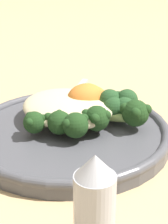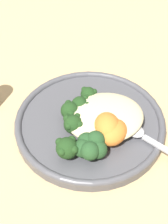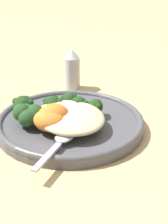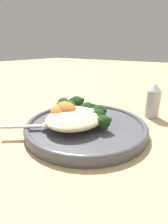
# 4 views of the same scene
# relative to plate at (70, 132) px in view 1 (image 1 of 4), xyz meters

# --- Properties ---
(ground_plane) EXTENTS (4.00, 4.00, 0.00)m
(ground_plane) POSITION_rel_plate_xyz_m (0.01, 0.02, -0.01)
(ground_plane) COLOR tan
(plate) EXTENTS (0.25, 0.25, 0.02)m
(plate) POSITION_rel_plate_xyz_m (0.00, 0.00, 0.00)
(plate) COLOR #4C4C51
(plate) RESTS_ON ground_plane
(quinoa_mound) EXTENTS (0.13, 0.11, 0.03)m
(quinoa_mound) POSITION_rel_plate_xyz_m (-0.02, 0.01, 0.02)
(quinoa_mound) COLOR beige
(quinoa_mound) RESTS_ON plate
(broccoli_stalk_0) EXTENTS (0.03, 0.10, 0.03)m
(broccoli_stalk_0) POSITION_rel_plate_xyz_m (-0.01, -0.02, 0.02)
(broccoli_stalk_0) COLOR #9EBC66
(broccoli_stalk_0) RESTS_ON plate
(broccoli_stalk_1) EXTENTS (0.05, 0.08, 0.03)m
(broccoli_stalk_1) POSITION_rel_plate_xyz_m (0.00, -0.01, 0.02)
(broccoli_stalk_1) COLOR #9EBC66
(broccoli_stalk_1) RESTS_ON plate
(broccoli_stalk_2) EXTENTS (0.09, 0.08, 0.03)m
(broccoli_stalk_2) POSITION_rel_plate_xyz_m (0.02, 0.00, 0.02)
(broccoli_stalk_2) COLOR #9EBC66
(broccoli_stalk_2) RESTS_ON plate
(broccoli_stalk_3) EXTENTS (0.08, 0.04, 0.03)m
(broccoli_stalk_3) POSITION_rel_plate_xyz_m (0.02, 0.02, 0.02)
(broccoli_stalk_3) COLOR #9EBC66
(broccoli_stalk_3) RESTS_ON plate
(broccoli_stalk_4) EXTENTS (0.11, 0.07, 0.03)m
(broccoli_stalk_4) POSITION_rel_plate_xyz_m (0.04, 0.06, 0.03)
(broccoli_stalk_4) COLOR #9EBC66
(broccoli_stalk_4) RESTS_ON plate
(sweet_potato_chunk_0) EXTENTS (0.07, 0.07, 0.03)m
(sweet_potato_chunk_0) POSITION_rel_plate_xyz_m (-0.02, 0.05, 0.03)
(sweet_potato_chunk_0) COLOR orange
(sweet_potato_chunk_0) RESTS_ON plate
(sweet_potato_chunk_1) EXTENTS (0.05, 0.06, 0.04)m
(sweet_potato_chunk_1) POSITION_rel_plate_xyz_m (-0.02, 0.04, 0.03)
(sweet_potato_chunk_1) COLOR orange
(sweet_potato_chunk_1) RESTS_ON plate
(kale_tuft) EXTENTS (0.05, 0.05, 0.03)m
(kale_tuft) POSITION_rel_plate_xyz_m (0.01, 0.07, 0.03)
(kale_tuft) COLOR #234723
(kale_tuft) RESTS_ON plate
(spoon) EXTENTS (0.09, 0.10, 0.01)m
(spoon) POSITION_rel_plate_xyz_m (-0.07, 0.05, 0.01)
(spoon) COLOR #B7B7BC
(spoon) RESTS_ON plate
(salt_shaker) EXTENTS (0.03, 0.03, 0.09)m
(salt_shaker) POSITION_rel_plate_xyz_m (0.16, -0.09, 0.03)
(salt_shaker) COLOR #B2B2B7
(salt_shaker) RESTS_ON ground_plane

